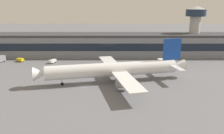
# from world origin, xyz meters

# --- Properties ---
(ground_plane) EXTENTS (600.00, 600.00, 0.00)m
(ground_plane) POSITION_xyz_m (0.00, 0.00, 0.00)
(ground_plane) COLOR slate
(terminal_building) EXTENTS (172.87, 18.90, 12.96)m
(terminal_building) POSITION_xyz_m (0.00, 56.36, 6.50)
(terminal_building) COLOR gray
(terminal_building) RESTS_ON ground_plane
(airliner) EXTENTS (60.17, 51.93, 16.40)m
(airliner) POSITION_xyz_m (11.83, 5.52, 5.05)
(airliner) COLOR white
(airliner) RESTS_ON ground_plane
(control_tower) EXTENTS (11.76, 11.76, 28.90)m
(control_tower) POSITION_xyz_m (60.29, 60.09, 18.17)
(control_tower) COLOR #B7B7B2
(control_tower) RESTS_ON ground_plane
(follow_me_car) EXTENTS (3.58, 4.79, 1.85)m
(follow_me_car) POSITION_xyz_m (-20.37, 36.66, 1.09)
(follow_me_car) COLOR white
(follow_me_car) RESTS_ON ground_plane
(baggage_tug) EXTENTS (4.12, 3.49, 1.85)m
(baggage_tug) POSITION_xyz_m (-38.22, 39.63, 1.09)
(baggage_tug) COLOR yellow
(baggage_tug) RESTS_ON ground_plane
(traffic_cone_0) EXTENTS (0.57, 0.57, 0.71)m
(traffic_cone_0) POSITION_xyz_m (19.44, -4.69, 0.35)
(traffic_cone_0) COLOR #F2590C
(traffic_cone_0) RESTS_ON ground_plane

